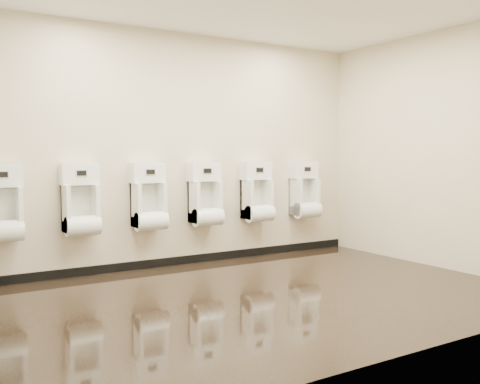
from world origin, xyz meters
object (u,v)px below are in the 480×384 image
object	(u,v)px
urinal_0	(3,209)
urinal_1	(81,205)
urinal_3	(205,199)
urinal_4	(257,196)
urinal_2	(149,202)
urinal_5	(305,194)

from	to	relation	value
urinal_0	urinal_1	world-z (taller)	same
urinal_3	urinal_4	distance (m)	0.76
urinal_0	urinal_4	xyz separation A→B (m)	(3.05, 0.00, 0.00)
urinal_0	urinal_4	bearing A→B (deg)	0.00
urinal_0	urinal_1	size ratio (longest dim) A/B	1.00
urinal_2	urinal_1	bearing A→B (deg)	180.00
urinal_2	urinal_4	bearing A→B (deg)	0.00
urinal_1	urinal_3	world-z (taller)	same
urinal_0	urinal_4	world-z (taller)	same
urinal_0	urinal_5	xyz separation A→B (m)	(3.83, 0.00, 0.00)
urinal_2	urinal_4	size ratio (longest dim) A/B	1.00
urinal_1	urinal_4	world-z (taller)	same
urinal_1	urinal_3	size ratio (longest dim) A/B	1.00
urinal_1	urinal_3	xyz separation A→B (m)	(1.51, 0.00, 0.00)
urinal_1	urinal_4	size ratio (longest dim) A/B	1.00
urinal_1	urinal_5	world-z (taller)	same
urinal_1	urinal_5	xyz separation A→B (m)	(3.06, 0.00, 0.00)
urinal_5	urinal_1	bearing A→B (deg)	180.00
urinal_0	urinal_2	world-z (taller)	same
urinal_2	urinal_3	bearing A→B (deg)	0.00
urinal_1	urinal_2	distance (m)	0.78
urinal_1	urinal_5	size ratio (longest dim) A/B	1.00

